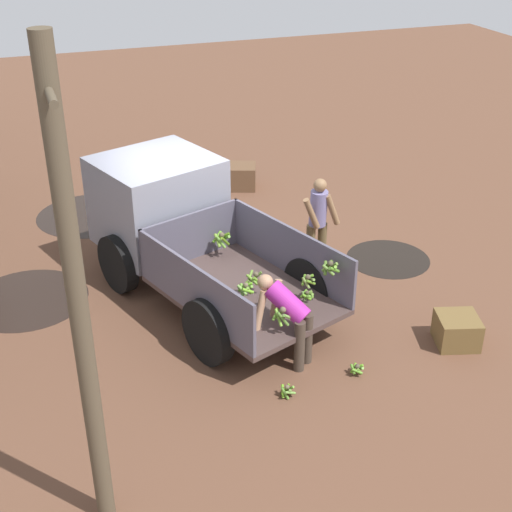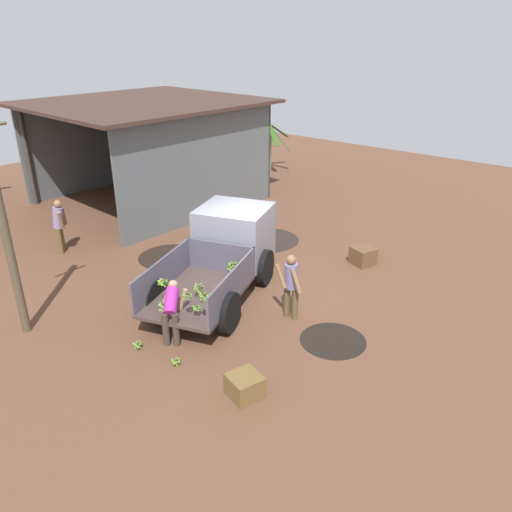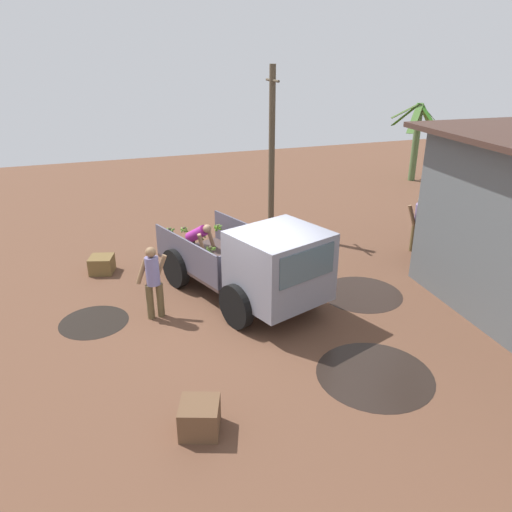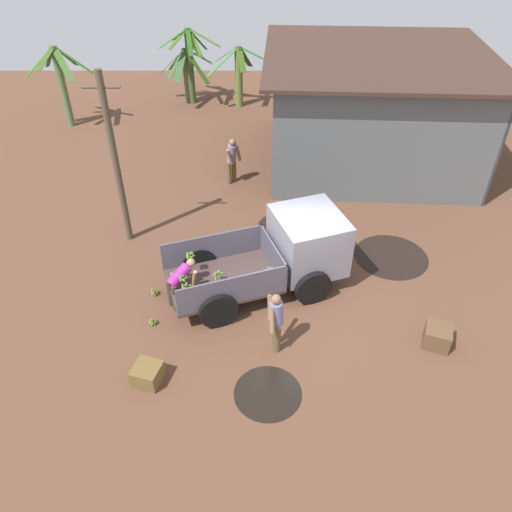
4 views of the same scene
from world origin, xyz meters
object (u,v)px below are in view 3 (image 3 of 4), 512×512
at_px(cargo_truck, 265,266).
at_px(person_bystander_near_shed, 419,221).
at_px(utility_pole, 272,151).
at_px(person_foreground_visitor, 153,279).
at_px(banana_bunch_on_ground_1, 165,258).
at_px(person_worker_loading, 197,240).
at_px(banana_bunch_on_ground_0, 202,251).
at_px(wooden_crate_0, 102,265).
at_px(wooden_crate_1, 200,417).

bearing_deg(cargo_truck, person_bystander_near_shed, 88.98).
bearing_deg(utility_pole, person_foreground_visitor, -45.41).
distance_m(person_bystander_near_shed, banana_bunch_on_ground_1, 7.27).
height_order(person_worker_loading, banana_bunch_on_ground_0, person_worker_loading).
bearing_deg(cargo_truck, wooden_crate_0, -153.72).
height_order(person_foreground_visitor, wooden_crate_1, person_foreground_visitor).
height_order(utility_pole, person_bystander_near_shed, utility_pole).
bearing_deg(wooden_crate_0, wooden_crate_1, 9.18).
relative_size(banana_bunch_on_ground_1, wooden_crate_1, 0.36).
bearing_deg(wooden_crate_1, person_worker_loading, 167.23).
bearing_deg(person_worker_loading, banana_bunch_on_ground_0, 119.46).
xyz_separation_m(utility_pole, banana_bunch_on_ground_0, (1.17, -2.56, -2.49)).
distance_m(cargo_truck, person_foreground_visitor, 2.45).
xyz_separation_m(person_worker_loading, wooden_crate_0, (-0.45, -2.48, -0.54)).
distance_m(person_worker_loading, person_bystander_near_shed, 6.33).
bearing_deg(person_worker_loading, wooden_crate_0, -138.69).
distance_m(person_foreground_visitor, person_worker_loading, 2.81).
xyz_separation_m(cargo_truck, person_worker_loading, (-2.86, -0.90, -0.31)).
height_order(person_bystander_near_shed, wooden_crate_0, person_bystander_near_shed).
bearing_deg(person_worker_loading, cargo_truck, -20.85).
distance_m(utility_pole, banana_bunch_on_ground_1, 4.59).
distance_m(cargo_truck, banana_bunch_on_ground_1, 3.99).
bearing_deg(utility_pole, cargo_truck, -22.28).
xyz_separation_m(utility_pole, wooden_crate_0, (1.47, -5.34, -2.37)).
height_order(utility_pole, banana_bunch_on_ground_1, utility_pole).
distance_m(cargo_truck, wooden_crate_1, 4.14).
distance_m(cargo_truck, person_worker_loading, 3.01).
relative_size(person_bystander_near_shed, wooden_crate_0, 2.86).
distance_m(utility_pole, wooden_crate_1, 9.46).
xyz_separation_m(utility_pole, wooden_crate_1, (8.11, -4.26, -2.34)).
xyz_separation_m(utility_pole, person_worker_loading, (1.92, -2.86, -1.83)).
xyz_separation_m(banana_bunch_on_ground_1, wooden_crate_1, (6.83, -0.63, 0.16)).
distance_m(utility_pole, person_bystander_near_shed, 4.82).
bearing_deg(banana_bunch_on_ground_0, banana_bunch_on_ground_1, -83.78).
height_order(utility_pole, wooden_crate_0, utility_pole).
distance_m(wooden_crate_0, wooden_crate_1, 6.73).
bearing_deg(cargo_truck, utility_pole, 138.37).
distance_m(person_foreground_visitor, person_bystander_near_shed, 7.84).
height_order(person_foreground_visitor, banana_bunch_on_ground_1, person_foreground_visitor).
height_order(person_worker_loading, wooden_crate_0, person_worker_loading).
relative_size(cargo_truck, wooden_crate_0, 8.36).
relative_size(person_worker_loading, banana_bunch_on_ground_1, 5.88).
distance_m(person_foreground_visitor, wooden_crate_0, 3.07).
height_order(banana_bunch_on_ground_0, wooden_crate_0, wooden_crate_0).
bearing_deg(banana_bunch_on_ground_1, utility_pole, 109.49).
bearing_deg(person_foreground_visitor, person_bystander_near_shed, -84.87).
bearing_deg(banana_bunch_on_ground_0, person_foreground_visitor, -29.96).
relative_size(utility_pole, wooden_crate_1, 8.41).
bearing_deg(wooden_crate_1, cargo_truck, 145.33).
height_order(person_worker_loading, person_bystander_near_shed, person_bystander_near_shed).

